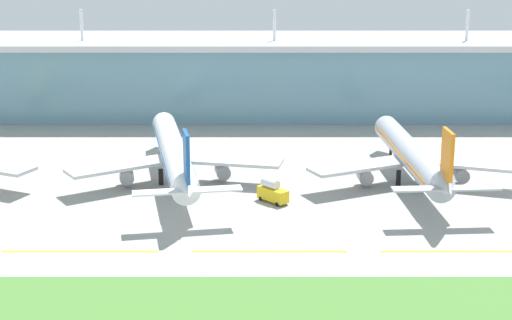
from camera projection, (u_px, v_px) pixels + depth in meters
ground_plane at (284, 246)px, 155.53m from camera, size 600.00×600.00×0.00m
terminal_building at (272, 76)px, 256.34m from camera, size 288.00×34.00×32.29m
airliner_near_middle at (173, 155)px, 191.32m from camera, size 48.02×68.40×18.90m
airliner_far_middle at (411, 156)px, 190.17m from camera, size 48.70×62.61×18.90m
taxiway_stripe_mid_west at (79, 252)px, 152.64m from camera, size 28.00×0.70×0.04m
taxiway_stripe_centre at (268, 252)px, 152.69m from camera, size 28.00×0.70×0.04m
taxiway_stripe_mid_east at (457, 251)px, 152.74m from camera, size 28.00×0.70×0.04m
grass_verge at (289, 300)px, 133.12m from camera, size 300.00×18.00×0.10m
fuel_truck at (271, 192)px, 178.85m from camera, size 6.80×7.05×4.95m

